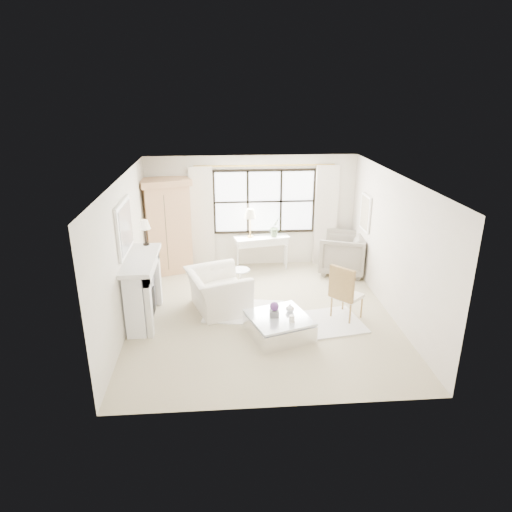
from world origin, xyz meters
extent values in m
plane|color=#BAAC8A|center=(0.00, 0.00, 0.00)|extent=(5.50, 5.50, 0.00)
plane|color=white|center=(0.00, 0.00, 2.70)|extent=(5.50, 5.50, 0.00)
plane|color=white|center=(0.00, 2.75, 1.35)|extent=(5.00, 0.00, 5.00)
plane|color=beige|center=(0.00, -2.75, 1.35)|extent=(5.00, 0.00, 5.00)
plane|color=beige|center=(-2.50, 0.00, 1.35)|extent=(0.00, 5.50, 5.50)
plane|color=beige|center=(2.50, 0.00, 1.35)|extent=(0.00, 5.50, 5.50)
cube|color=white|center=(0.30, 2.73, 1.60)|extent=(2.40, 0.02, 1.50)
cylinder|color=#BA9540|center=(0.30, 2.67, 2.47)|extent=(3.30, 0.04, 0.04)
cube|color=silver|center=(-1.20, 2.65, 1.24)|extent=(0.55, 0.10, 2.47)
cube|color=silver|center=(1.80, 2.65, 1.24)|extent=(0.55, 0.10, 2.47)
cube|color=silver|center=(-2.29, 0.00, 0.59)|extent=(0.34, 1.50, 1.18)
cube|color=#ACACB4|center=(-2.12, 0.00, 0.53)|extent=(0.03, 1.22, 0.97)
cube|color=black|center=(-2.11, 0.00, 0.32)|extent=(0.06, 0.52, 0.50)
cube|color=silver|center=(-2.25, 0.00, 1.22)|extent=(0.58, 1.66, 0.08)
cube|color=white|center=(-2.47, 0.00, 1.84)|extent=(0.05, 1.15, 0.95)
cube|color=silver|center=(-2.44, 0.00, 1.84)|extent=(0.02, 1.00, 0.80)
cube|color=white|center=(2.47, 1.70, 1.55)|extent=(0.04, 0.62, 0.82)
cube|color=#B4A88B|center=(2.45, 1.70, 1.55)|extent=(0.01, 0.52, 0.72)
cylinder|color=black|center=(-2.23, 0.72, 1.27)|extent=(0.12, 0.12, 0.03)
cylinder|color=black|center=(-2.23, 0.72, 1.44)|extent=(0.03, 0.03, 0.30)
cone|color=#FEEFD0|center=(-2.23, 0.72, 1.68)|extent=(0.22, 0.22, 0.18)
cube|color=tan|center=(-2.01, 2.42, 1.05)|extent=(1.13, 0.87, 2.10)
cube|color=tan|center=(-2.01, 2.42, 2.17)|extent=(1.28, 1.01, 0.14)
cube|color=white|center=(0.22, 2.47, 0.68)|extent=(1.30, 0.64, 0.14)
cube|color=white|center=(0.22, 2.47, 0.77)|extent=(1.36, 0.69, 0.06)
cylinder|color=gold|center=(-0.06, 2.48, 0.82)|extent=(0.14, 0.14, 0.03)
cylinder|color=gold|center=(-0.06, 2.48, 1.06)|extent=(0.02, 0.02, 0.46)
cone|color=beige|center=(-0.06, 2.48, 1.38)|extent=(0.28, 0.28, 0.22)
imported|color=#566E49|center=(0.53, 2.47, 1.03)|extent=(0.33, 0.32, 0.47)
cylinder|color=white|center=(-0.36, 1.14, 0.01)|extent=(0.26, 0.26, 0.03)
cylinder|color=white|center=(-0.36, 1.14, 0.25)|extent=(0.06, 0.06, 0.44)
cylinder|color=white|center=(-0.36, 1.14, 0.49)|extent=(0.40, 0.40, 0.03)
cube|color=white|center=(-0.34, 0.14, 0.01)|extent=(1.69, 1.33, 0.03)
cube|color=white|center=(1.10, -0.46, 0.01)|extent=(1.62, 1.33, 0.03)
imported|color=white|center=(-0.85, 0.30, 0.40)|extent=(1.40, 1.50, 0.80)
imported|color=gray|center=(2.11, 2.03, 0.48)|extent=(1.34, 1.33, 0.96)
cube|color=white|center=(1.61, -0.24, 0.46)|extent=(0.66, 0.66, 0.07)
cube|color=#AB8247|center=(1.44, -0.39, 0.78)|extent=(0.36, 0.39, 0.60)
cube|color=white|center=(0.23, -0.82, 0.16)|extent=(1.26, 1.26, 0.32)
cube|color=silver|center=(0.23, -0.82, 0.36)|extent=(1.26, 1.26, 0.04)
cube|color=slate|center=(0.14, -0.80, 0.44)|extent=(0.16, 0.16, 0.12)
sphere|color=#5C2F76|center=(0.14, -0.80, 0.58)|extent=(0.16, 0.16, 0.16)
cylinder|color=white|center=(0.43, -1.02, 0.44)|extent=(0.09, 0.09, 0.12)
imported|color=silver|center=(0.45, -0.65, 0.46)|extent=(0.20, 0.20, 0.16)
camera|label=1|loc=(-0.74, -7.93, 4.20)|focal=32.00mm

